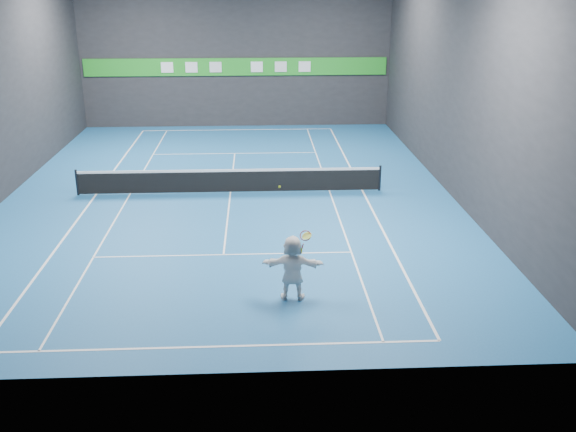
{
  "coord_description": "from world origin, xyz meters",
  "views": [
    {
      "loc": [
        1.13,
        -25.27,
        8.23
      ],
      "look_at": [
        2.04,
        -6.99,
        1.5
      ],
      "focal_mm": 40.0,
      "sensor_mm": 36.0,
      "label": 1
    }
  ],
  "objects_px": {
    "tennis_ball": "(279,187)",
    "player": "(293,268)",
    "tennis_net": "(230,180)",
    "tennis_racket": "(305,238)"
  },
  "relations": [
    {
      "from": "tennis_ball",
      "to": "player",
      "type": "bearing_deg",
      "value": -26.07
    },
    {
      "from": "tennis_net",
      "to": "tennis_racket",
      "type": "relative_size",
      "value": 17.79
    },
    {
      "from": "tennis_ball",
      "to": "tennis_racket",
      "type": "height_order",
      "value": "tennis_ball"
    },
    {
      "from": "tennis_ball",
      "to": "tennis_racket",
      "type": "distance_m",
      "value": 1.56
    },
    {
      "from": "tennis_ball",
      "to": "tennis_racket",
      "type": "relative_size",
      "value": 0.1
    },
    {
      "from": "tennis_racket",
      "to": "tennis_net",
      "type": "bearing_deg",
      "value": 104.11
    },
    {
      "from": "tennis_net",
      "to": "tennis_racket",
      "type": "bearing_deg",
      "value": -75.89
    },
    {
      "from": "tennis_ball",
      "to": "tennis_racket",
      "type": "bearing_deg",
      "value": -9.91
    },
    {
      "from": "player",
      "to": "tennis_racket",
      "type": "bearing_deg",
      "value": -166.16
    },
    {
      "from": "player",
      "to": "tennis_racket",
      "type": "xyz_separation_m",
      "value": [
        0.34,
        0.05,
        0.85
      ]
    }
  ]
}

